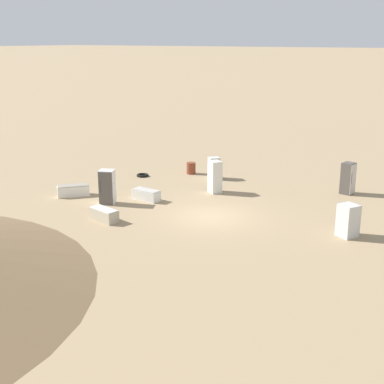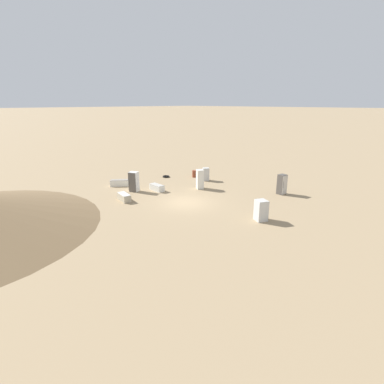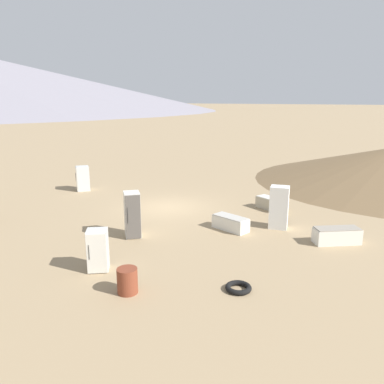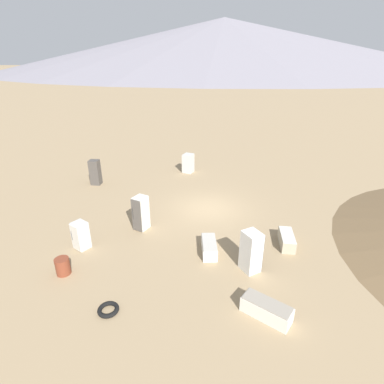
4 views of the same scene
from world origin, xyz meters
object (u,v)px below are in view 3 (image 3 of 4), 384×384
at_px(discarded_fridge_0, 337,236).
at_px(discarded_fridge_2, 231,223).
at_px(discarded_fridge_3, 279,207).
at_px(discarded_fridge_4, 132,215).
at_px(discarded_fridge_5, 98,250).
at_px(scrap_tire, 238,288).
at_px(discarded_fridge_7, 83,178).
at_px(rusty_barrel, 127,281).
at_px(discarded_fridge_6, 271,204).

height_order(discarded_fridge_0, discarded_fridge_2, discarded_fridge_0).
relative_size(discarded_fridge_3, discarded_fridge_4, 1.00).
distance_m(discarded_fridge_0, discarded_fridge_5, 9.19).
distance_m(discarded_fridge_2, discarded_fridge_4, 4.28).
height_order(discarded_fridge_0, discarded_fridge_3, discarded_fridge_3).
bearing_deg(scrap_tire, discarded_fridge_3, 19.39).
height_order(discarded_fridge_0, discarded_fridge_7, discarded_fridge_7).
xyz_separation_m(discarded_fridge_4, discarded_fridge_5, (-2.78, -1.67, -0.25)).
height_order(discarded_fridge_7, rusty_barrel, discarded_fridge_7).
relative_size(discarded_fridge_5, rusty_barrel, 1.84).
bearing_deg(discarded_fridge_7, scrap_tire, -166.16).
height_order(discarded_fridge_6, discarded_fridge_7, discarded_fridge_7).
bearing_deg(discarded_fridge_3, discarded_fridge_2, -154.96).
bearing_deg(discarded_fridge_0, discarded_fridge_2, 62.57).
xyz_separation_m(discarded_fridge_2, discarded_fridge_7, (-0.37, 11.29, 0.46)).
xyz_separation_m(discarded_fridge_3, discarded_fridge_5, (-7.86, 2.21, -0.24)).
relative_size(discarded_fridge_0, discarded_fridge_3, 0.95).
relative_size(discarded_fridge_4, rusty_barrel, 2.49).
relative_size(scrap_tire, rusty_barrel, 1.04).
bearing_deg(discarded_fridge_4, discarded_fridge_7, -76.07).
bearing_deg(discarded_fridge_7, discarded_fridge_5, 179.17).
bearing_deg(discarded_fridge_5, discarded_fridge_2, -146.72).
relative_size(discarded_fridge_2, discarded_fridge_6, 0.96).
height_order(discarded_fridge_2, discarded_fridge_6, discarded_fridge_6).
height_order(discarded_fridge_5, discarded_fridge_6, discarded_fridge_5).
bearing_deg(discarded_fridge_2, discarded_fridge_0, 113.70).
relative_size(discarded_fridge_3, rusty_barrel, 2.48).
bearing_deg(discarded_fridge_5, rusty_barrel, 122.17).
xyz_separation_m(discarded_fridge_7, scrap_tire, (-3.79, -14.73, -0.68)).
bearing_deg(discarded_fridge_4, discarded_fridge_3, 175.73).
distance_m(discarded_fridge_6, discarded_fridge_7, 11.77).
bearing_deg(discarded_fridge_7, discarded_fridge_6, -130.21).
distance_m(discarded_fridge_0, discarded_fridge_7, 15.48).
bearing_deg(discarded_fridge_0, rusty_barrel, 111.35).
xyz_separation_m(discarded_fridge_5, scrap_tire, (2.04, -4.25, -0.62)).
xyz_separation_m(discarded_fridge_4, rusty_barrel, (-3.07, -3.60, -0.57)).
height_order(discarded_fridge_2, discarded_fridge_3, discarded_fridge_3).
relative_size(discarded_fridge_4, discarded_fridge_5, 1.35).
xyz_separation_m(discarded_fridge_0, rusty_barrel, (-8.08, 2.93, 0.06)).
xyz_separation_m(discarded_fridge_2, discarded_fridge_6, (3.94, 0.35, 0.01)).
height_order(discarded_fridge_0, discarded_fridge_5, discarded_fridge_5).
relative_size(discarded_fridge_0, discarded_fridge_4, 0.95).
bearing_deg(rusty_barrel, discarded_fridge_5, 81.46).
height_order(discarded_fridge_4, scrap_tire, discarded_fridge_4).
bearing_deg(rusty_barrel, discarded_fridge_6, 8.07).
relative_size(discarded_fridge_0, scrap_tire, 2.27).
relative_size(discarded_fridge_4, scrap_tire, 2.39).
relative_size(discarded_fridge_0, discarded_fridge_5, 1.28).
height_order(discarded_fridge_0, rusty_barrel, rusty_barrel).
xyz_separation_m(discarded_fridge_0, discarded_fridge_7, (-1.95, 15.35, 0.45)).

